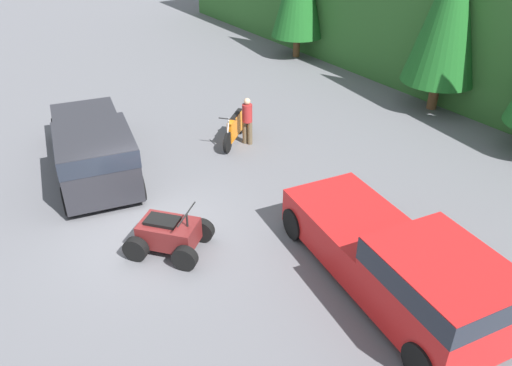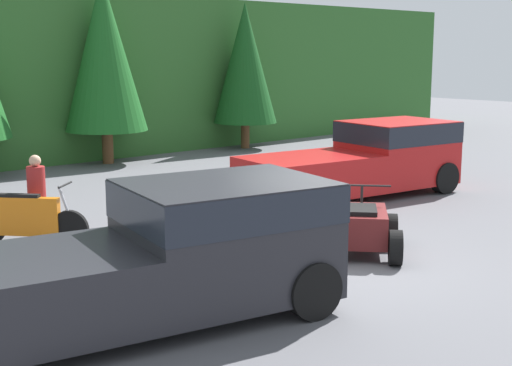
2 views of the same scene
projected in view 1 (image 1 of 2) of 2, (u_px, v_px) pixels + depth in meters
name	position (u px, v px, depth m)	size (l,w,h in m)	color
ground_plane	(154.00, 230.00, 12.97)	(80.00, 80.00, 0.00)	#5B5B60
tree_mid_left	(450.00, 12.00, 18.05)	(2.80, 2.80, 6.37)	brown
pickup_truck_red	(404.00, 264.00, 10.32)	(5.98, 2.95, 1.82)	red
pickup_truck_second	(93.00, 147.00, 14.91)	(6.26, 3.26, 1.82)	#232328
dirt_bike	(235.00, 129.00, 17.12)	(1.60, 1.81, 1.20)	black
quad_atv	(169.00, 234.00, 12.03)	(2.28, 2.23, 1.17)	black
rider_person	(247.00, 119.00, 16.82)	(0.47, 0.47, 1.66)	brown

